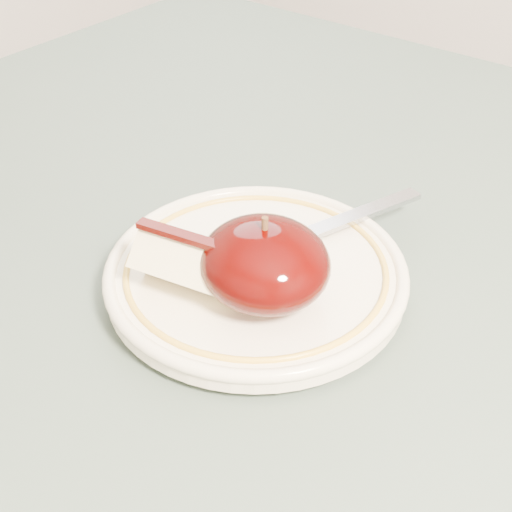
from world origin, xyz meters
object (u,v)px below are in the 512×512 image
Objects in this scene: apple_half at (265,263)px; fork at (305,235)px; plate at (256,273)px; table at (248,350)px.

apple_half is 0.07m from fork.
fork is at bearing 79.58° from plate.
table is 0.14m from apple_half.
plate is 0.05m from fork.
plate is (0.02, -0.02, 0.10)m from table.
table is 0.11m from plate.
fork reaches higher than plate.
table is 0.12m from fork.
apple_half is at bearing -149.01° from fork.
table is 4.85× the size of fork.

